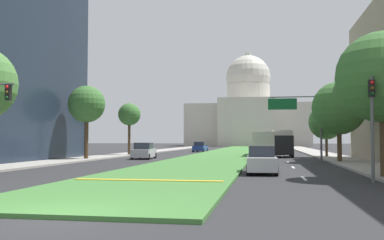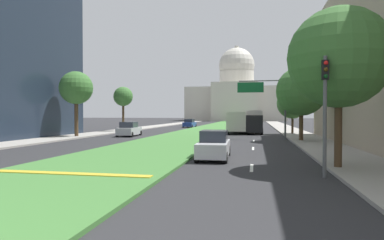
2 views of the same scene
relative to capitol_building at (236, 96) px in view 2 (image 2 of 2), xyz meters
name	(u,v)px [view 2 (image 2 of 2)]	position (x,y,z in m)	size (l,w,h in m)	color
ground_plane	(219,127)	(0.00, -66.28, -10.08)	(295.08, 295.08, 0.00)	#2B2B2D
grass_median	(215,128)	(0.00, -72.98, -10.01)	(8.08, 120.72, 0.14)	#427A38
median_curb_nose	(71,174)	(0.00, -123.76, -9.92)	(7.27, 0.50, 0.04)	gold
lane_dashes_right	(254,135)	(7.63, -93.11, -10.08)	(0.16, 57.89, 0.01)	silver
sidewalk_left	(138,128)	(-13.22, -79.69, -10.01)	(4.00, 120.72, 0.15)	#9E9991
sidewalk_right	(289,130)	(13.22, -79.69, -10.01)	(4.00, 120.72, 0.15)	#9E9991
capitol_building	(236,96)	(0.00, 0.00, 0.00)	(38.71, 29.76, 30.76)	beige
traffic_light_near_right	(325,100)	(10.72, -121.79, -6.77)	(0.28, 0.35, 5.20)	#515456
overhead_guide_sign	(267,96)	(9.05, -100.35, -5.46)	(5.17, 0.20, 6.50)	#515456
street_tree_right_near	(339,58)	(11.77, -119.54, -4.64)	(4.89, 4.89, 7.90)	#4C3823
street_tree_left_mid	(76,88)	(-12.67, -101.60, -4.37)	(3.83, 3.83, 7.67)	#4C3823
street_tree_right_mid	(301,91)	(12.21, -102.82, -5.13)	(4.86, 4.86, 7.40)	#4C3823
street_tree_left_far	(123,97)	(-11.94, -89.54, -4.77)	(2.93, 2.93, 6.84)	#4C3823
street_tree_right_far	(293,103)	(12.59, -91.43, -5.95)	(4.10, 4.10, 6.19)	#4C3823
sedan_lead_stopped	(214,146)	(5.33, -116.74, -9.28)	(1.95, 4.48, 1.72)	#BCBCC1
sedan_midblock	(129,129)	(-7.38, -98.58, -9.26)	(2.24, 4.62, 1.76)	#BCBCC1
sedan_distant	(252,126)	(7.27, -82.98, -9.23)	(2.03, 4.19, 1.85)	brown
sedan_far_horizon	(190,123)	(-5.31, -71.43, -9.28)	(2.16, 4.33, 1.70)	navy
box_truck_delivery	(254,122)	(7.57, -90.59, -8.41)	(2.40, 6.40, 3.20)	black
city_bus	(238,121)	(5.33, -88.81, -8.31)	(2.62, 11.00, 2.95)	beige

